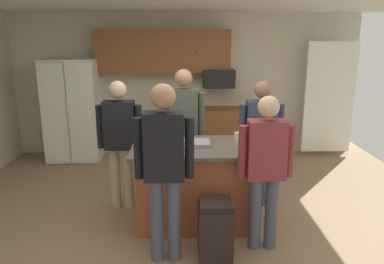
{
  "coord_description": "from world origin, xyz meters",
  "views": [
    {
      "loc": [
        -0.05,
        -4.21,
        2.21
      ],
      "look_at": [
        0.06,
        0.23,
        1.05
      ],
      "focal_mm": 34.93,
      "sensor_mm": 36.0,
      "label": 1
    }
  ],
  "objects_px": {
    "person_host_foreground": "(184,124)",
    "person_guest_left": "(261,136)",
    "person_guest_by_door": "(266,164)",
    "person_guest_right": "(120,137)",
    "person_elder_center": "(164,162)",
    "glass_stout_tall": "(154,132)",
    "refrigerator": "(74,110)",
    "mug_ceramic_white": "(238,137)",
    "serving_tray": "(191,143)",
    "glass_dark_ale": "(149,143)",
    "kitchen_island": "(193,184)",
    "microwave_over_range": "(219,78)",
    "trash_bin": "(215,229)",
    "glass_pilsner": "(172,144)"
  },
  "relations": [
    {
      "from": "person_guest_by_door",
      "to": "glass_pilsner",
      "type": "distance_m",
      "value": 1.04
    },
    {
      "from": "trash_bin",
      "to": "person_guest_right",
      "type": "bearing_deg",
      "value": 133.99
    },
    {
      "from": "mug_ceramic_white",
      "to": "serving_tray",
      "type": "height_order",
      "value": "mug_ceramic_white"
    },
    {
      "from": "person_elder_center",
      "to": "person_guest_left",
      "type": "xyz_separation_m",
      "value": [
        1.18,
        1.22,
        -0.08
      ]
    },
    {
      "from": "person_host_foreground",
      "to": "person_guest_left",
      "type": "bearing_deg",
      "value": 62.47
    },
    {
      "from": "mug_ceramic_white",
      "to": "trash_bin",
      "type": "relative_size",
      "value": 0.22
    },
    {
      "from": "person_guest_left",
      "to": "glass_pilsner",
      "type": "height_order",
      "value": "person_guest_left"
    },
    {
      "from": "glass_stout_tall",
      "to": "trash_bin",
      "type": "height_order",
      "value": "glass_stout_tall"
    },
    {
      "from": "microwave_over_range",
      "to": "person_host_foreground",
      "type": "xyz_separation_m",
      "value": [
        -0.64,
        -1.76,
        -0.42
      ]
    },
    {
      "from": "microwave_over_range",
      "to": "kitchen_island",
      "type": "height_order",
      "value": "microwave_over_range"
    },
    {
      "from": "glass_dark_ale",
      "to": "trash_bin",
      "type": "height_order",
      "value": "glass_dark_ale"
    },
    {
      "from": "glass_dark_ale",
      "to": "serving_tray",
      "type": "relative_size",
      "value": 0.28
    },
    {
      "from": "person_guest_right",
      "to": "serving_tray",
      "type": "xyz_separation_m",
      "value": [
        0.89,
        -0.38,
        0.02
      ]
    },
    {
      "from": "refrigerator",
      "to": "serving_tray",
      "type": "xyz_separation_m",
      "value": [
        2.04,
        -2.42,
        0.08
      ]
    },
    {
      "from": "refrigerator",
      "to": "person_guest_right",
      "type": "bearing_deg",
      "value": -60.46
    },
    {
      "from": "microwave_over_range",
      "to": "glass_dark_ale",
      "type": "distance_m",
      "value": 2.88
    },
    {
      "from": "person_host_foreground",
      "to": "person_guest_by_door",
      "type": "height_order",
      "value": "person_host_foreground"
    },
    {
      "from": "person_guest_right",
      "to": "microwave_over_range",
      "type": "bearing_deg",
      "value": 80.61
    },
    {
      "from": "person_elder_center",
      "to": "glass_stout_tall",
      "type": "relative_size",
      "value": 11.16
    },
    {
      "from": "kitchen_island",
      "to": "person_guest_left",
      "type": "bearing_deg",
      "value": 26.47
    },
    {
      "from": "refrigerator",
      "to": "glass_stout_tall",
      "type": "relative_size",
      "value": 11.3
    },
    {
      "from": "person_guest_right",
      "to": "person_guest_by_door",
      "type": "height_order",
      "value": "person_guest_right"
    },
    {
      "from": "glass_pilsner",
      "to": "serving_tray",
      "type": "bearing_deg",
      "value": 48.48
    },
    {
      "from": "person_elder_center",
      "to": "glass_stout_tall",
      "type": "xyz_separation_m",
      "value": [
        -0.17,
        1.09,
        0.0
      ]
    },
    {
      "from": "mug_ceramic_white",
      "to": "kitchen_island",
      "type": "bearing_deg",
      "value": -162.1
    },
    {
      "from": "refrigerator",
      "to": "microwave_over_range",
      "type": "distance_m",
      "value": 2.66
    },
    {
      "from": "glass_pilsner",
      "to": "glass_stout_tall",
      "type": "bearing_deg",
      "value": 113.56
    },
    {
      "from": "person_guest_right",
      "to": "glass_stout_tall",
      "type": "distance_m",
      "value": 0.46
    },
    {
      "from": "person_guest_by_door",
      "to": "serving_tray",
      "type": "xyz_separation_m",
      "value": [
        -0.75,
        0.62,
        0.04
      ]
    },
    {
      "from": "kitchen_island",
      "to": "person_elder_center",
      "type": "relative_size",
      "value": 0.79
    },
    {
      "from": "glass_dark_ale",
      "to": "person_host_foreground",
      "type": "bearing_deg",
      "value": 66.33
    },
    {
      "from": "kitchen_island",
      "to": "glass_pilsner",
      "type": "xyz_separation_m",
      "value": [
        -0.24,
        -0.21,
        0.56
      ]
    },
    {
      "from": "kitchen_island",
      "to": "serving_tray",
      "type": "xyz_separation_m",
      "value": [
        -0.02,
        0.03,
        0.5
      ]
    },
    {
      "from": "person_host_foreground",
      "to": "glass_stout_tall",
      "type": "xyz_separation_m",
      "value": [
        -0.36,
        -0.5,
        0.01
      ]
    },
    {
      "from": "glass_dark_ale",
      "to": "kitchen_island",
      "type": "bearing_deg",
      "value": 9.73
    },
    {
      "from": "person_guest_by_door",
      "to": "glass_stout_tall",
      "type": "distance_m",
      "value": 1.49
    },
    {
      "from": "person_host_foreground",
      "to": "trash_bin",
      "type": "distance_m",
      "value": 1.74
    },
    {
      "from": "person_elder_center",
      "to": "glass_dark_ale",
      "type": "height_order",
      "value": "person_elder_center"
    },
    {
      "from": "glass_stout_tall",
      "to": "mug_ceramic_white",
      "type": "bearing_deg",
      "value": -7.31
    },
    {
      "from": "person_elder_center",
      "to": "mug_ceramic_white",
      "type": "height_order",
      "value": "person_elder_center"
    },
    {
      "from": "person_guest_right",
      "to": "person_host_foreground",
      "type": "xyz_separation_m",
      "value": [
        0.81,
        0.4,
        0.07
      ]
    },
    {
      "from": "mug_ceramic_white",
      "to": "person_elder_center",
      "type": "bearing_deg",
      "value": -131.41
    },
    {
      "from": "refrigerator",
      "to": "person_guest_right",
      "type": "relative_size",
      "value": 1.08
    },
    {
      "from": "person_elder_center",
      "to": "glass_stout_tall",
      "type": "distance_m",
      "value": 1.1
    },
    {
      "from": "person_host_foreground",
      "to": "glass_pilsner",
      "type": "relative_size",
      "value": 10.52
    },
    {
      "from": "person_host_foreground",
      "to": "mug_ceramic_white",
      "type": "bearing_deg",
      "value": 39.03
    },
    {
      "from": "refrigerator",
      "to": "person_host_foreground",
      "type": "bearing_deg",
      "value": -39.89
    },
    {
      "from": "person_guest_left",
      "to": "mug_ceramic_white",
      "type": "xyz_separation_m",
      "value": [
        -0.33,
        -0.26,
        0.06
      ]
    },
    {
      "from": "person_guest_left",
      "to": "trash_bin",
      "type": "height_order",
      "value": "person_guest_left"
    },
    {
      "from": "person_guest_right",
      "to": "trash_bin",
      "type": "relative_size",
      "value": 2.74
    }
  ]
}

